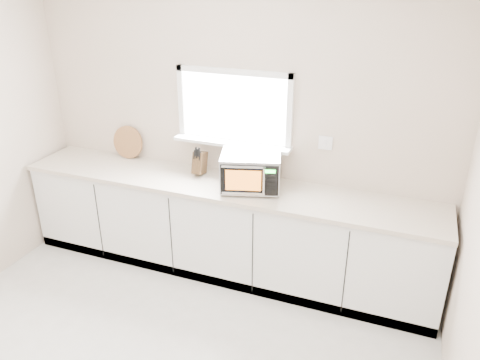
% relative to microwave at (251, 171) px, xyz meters
% --- Properties ---
extents(back_wall, '(4.00, 0.17, 2.70)m').
position_rel_microwave_xyz_m(back_wall, '(-0.27, 0.32, 0.27)').
color(back_wall, beige).
rests_on(back_wall, ground).
extents(cabinets, '(3.92, 0.60, 0.88)m').
position_rel_microwave_xyz_m(cabinets, '(-0.28, 0.02, -0.65)').
color(cabinets, silver).
rests_on(cabinets, ground).
extents(countertop, '(3.92, 0.64, 0.04)m').
position_rel_microwave_xyz_m(countertop, '(-0.28, 0.01, -0.19)').
color(countertop, beige).
rests_on(countertop, cabinets).
extents(microwave, '(0.59, 0.52, 0.33)m').
position_rel_microwave_xyz_m(microwave, '(0.00, 0.00, 0.00)').
color(microwave, black).
rests_on(microwave, countertop).
extents(knife_block, '(0.10, 0.20, 0.29)m').
position_rel_microwave_xyz_m(knife_block, '(-0.56, 0.13, -0.05)').
color(knife_block, '#4F351C').
rests_on(knife_block, countertop).
extents(cutting_board, '(0.33, 0.08, 0.33)m').
position_rel_microwave_xyz_m(cutting_board, '(-1.42, 0.26, -0.00)').
color(cutting_board, '#9D673D').
rests_on(cutting_board, countertop).
extents(coffee_grinder, '(0.12, 0.12, 0.19)m').
position_rel_microwave_xyz_m(coffee_grinder, '(-0.20, 0.20, -0.08)').
color(coffee_grinder, silver).
rests_on(coffee_grinder, countertop).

